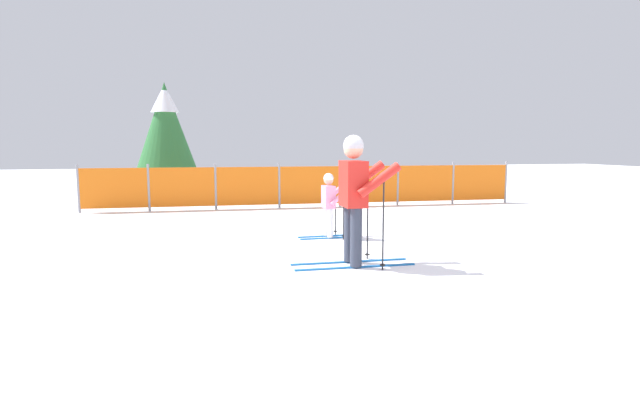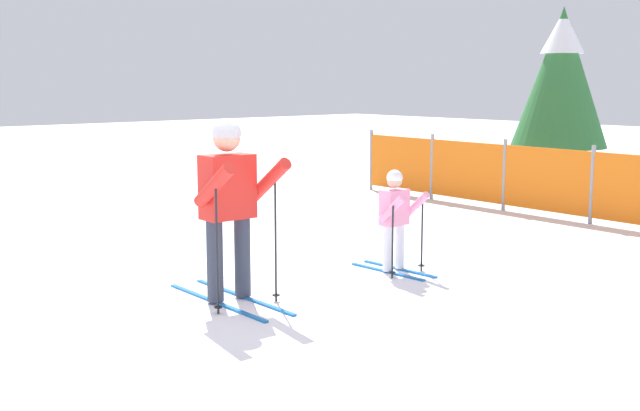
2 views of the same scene
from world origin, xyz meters
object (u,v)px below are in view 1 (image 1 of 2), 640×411
object	(u,v)px
skier_child	(329,200)
conifer_far	(166,127)
safety_fence	(310,185)
skier_adult	(355,188)

from	to	relation	value
skier_child	conifer_far	size ratio (longest dim) A/B	0.32
safety_fence	conifer_far	bearing A→B (deg)	135.24
skier_child	safety_fence	size ratio (longest dim) A/B	0.10
skier_child	safety_fence	bearing A→B (deg)	80.35
skier_adult	safety_fence	size ratio (longest dim) A/B	0.15
skier_adult	conifer_far	bearing A→B (deg)	107.67
safety_fence	conifer_far	distance (m)	5.35
skier_child	skier_adult	bearing A→B (deg)	-96.83
skier_adult	conifer_far	size ratio (longest dim) A/B	0.49
safety_fence	conifer_far	size ratio (longest dim) A/B	3.18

